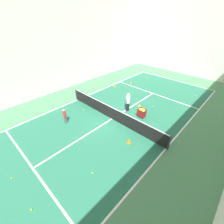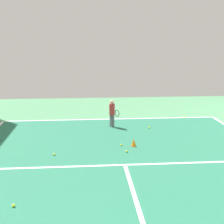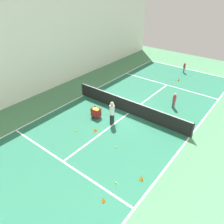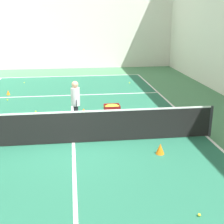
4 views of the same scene
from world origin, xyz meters
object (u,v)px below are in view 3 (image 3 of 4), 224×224
at_px(ball_cart, 96,111).
at_px(training_cone_1, 141,178).
at_px(player_near_baseline, 184,67).
at_px(child_midcourt, 174,99).
at_px(training_cone_0, 179,80).
at_px(coach_at_net, 112,111).
at_px(tennis_net, 129,107).

relative_size(ball_cart, training_cone_1, 2.76).
bearing_deg(ball_cart, player_near_baseline, -97.06).
xyz_separation_m(child_midcourt, ball_cart, (3.75, 4.64, -0.20)).
distance_m(player_near_baseline, training_cone_0, 2.49).
bearing_deg(training_cone_1, training_cone_0, -74.34).
relative_size(player_near_baseline, training_cone_1, 4.18).
height_order(player_near_baseline, coach_at_net, coach_at_net).
height_order(child_midcourt, training_cone_0, child_midcourt).
bearing_deg(coach_at_net, training_cone_1, -121.25).
bearing_deg(training_cone_0, tennis_net, 86.52).
xyz_separation_m(player_near_baseline, coach_at_net, (0.10, 12.01, 0.34)).
bearing_deg(training_cone_0, coach_at_net, 86.36).
bearing_deg(tennis_net, player_near_baseline, -89.82).
bearing_deg(training_cone_0, player_near_baseline, -77.97).
bearing_deg(coach_at_net, ball_cart, 96.53).
relative_size(tennis_net, coach_at_net, 5.61).
height_order(ball_cart, training_cone_0, ball_cart).
distance_m(tennis_net, child_midcourt, 3.56).
bearing_deg(coach_at_net, player_near_baseline, 3.53).
relative_size(child_midcourt, training_cone_1, 4.68).
distance_m(player_near_baseline, training_cone_1, 15.47).
bearing_deg(tennis_net, ball_cart, 50.58).
bearing_deg(coach_at_net, tennis_net, -0.28).
distance_m(tennis_net, ball_cart, 2.41).
relative_size(player_near_baseline, training_cone_0, 4.27).
distance_m(coach_at_net, child_midcourt, 5.16).
relative_size(coach_at_net, training_cone_0, 6.57).
relative_size(coach_at_net, child_midcourt, 1.37).
bearing_deg(training_cone_0, training_cone_1, 105.66).
distance_m(coach_at_net, ball_cart, 1.47).
distance_m(tennis_net, training_cone_1, 6.20).
bearing_deg(player_near_baseline, coach_at_net, -28.67).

